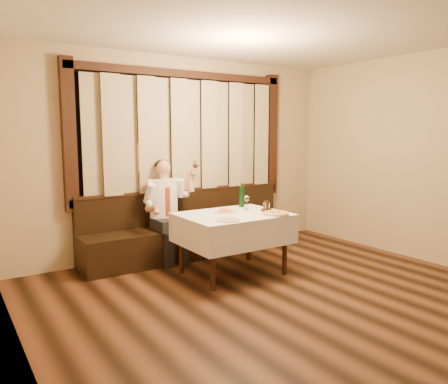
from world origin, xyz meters
TOP-DOWN VIEW (x-y plane):
  - room at (-0.00, 0.97)m, footprint 5.01×6.01m
  - banquette at (0.00, 2.72)m, footprint 3.20×0.61m
  - dining_table at (0.00, 1.70)m, footprint 1.27×0.97m
  - pizza at (0.39, 1.37)m, footprint 0.34×0.34m
  - pasta_red at (-0.05, 1.80)m, footprint 0.27×0.27m
  - pasta_cream at (-0.29, 1.38)m, footprint 0.27×0.27m
  - green_bottle at (0.38, 2.04)m, footprint 0.07×0.07m
  - table_wine_glass at (0.32, 1.85)m, footprint 0.07×0.07m
  - cruet_caddy at (0.42, 1.57)m, footprint 0.14×0.09m
  - seated_man at (-0.44, 2.63)m, footprint 0.75×0.56m

SIDE VIEW (x-z plane):
  - banquette at x=0.00m, z-range -0.16..0.78m
  - dining_table at x=0.00m, z-range 0.27..1.03m
  - pizza at x=0.39m, z-range 0.75..0.79m
  - pasta_cream at x=-0.29m, z-range 0.75..0.84m
  - pasta_red at x=-0.05m, z-range 0.75..0.84m
  - cruet_caddy at x=0.42m, z-range 0.74..0.88m
  - seated_man at x=-0.44m, z-range 0.12..1.50m
  - table_wine_glass at x=0.32m, z-range 0.80..0.98m
  - green_bottle at x=0.38m, z-range 0.73..1.06m
  - room at x=0.00m, z-range 0.09..2.91m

